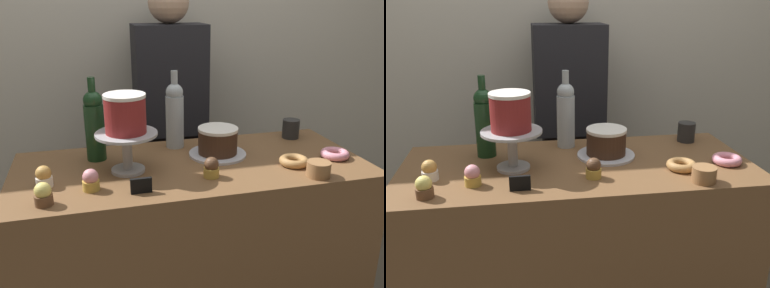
% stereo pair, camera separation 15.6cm
% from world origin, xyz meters
% --- Properties ---
extents(back_wall, '(6.00, 0.05, 2.60)m').
position_xyz_m(back_wall, '(0.00, 0.87, 1.30)').
color(back_wall, beige).
rests_on(back_wall, ground_plane).
extents(display_counter, '(1.34, 0.58, 0.92)m').
position_xyz_m(display_counter, '(0.00, 0.00, 0.46)').
color(display_counter, brown).
rests_on(display_counter, ground_plane).
extents(cake_stand_pedestal, '(0.22, 0.22, 0.15)m').
position_xyz_m(cake_stand_pedestal, '(-0.25, -0.01, 1.02)').
color(cake_stand_pedestal, '#B2B2B7').
rests_on(cake_stand_pedestal, display_counter).
extents(white_layer_cake, '(0.15, 0.15, 0.14)m').
position_xyz_m(white_layer_cake, '(-0.25, -0.01, 1.13)').
color(white_layer_cake, maroon).
rests_on(white_layer_cake, cake_stand_pedestal).
extents(silver_serving_platter, '(0.23, 0.23, 0.01)m').
position_xyz_m(silver_serving_platter, '(0.12, 0.06, 0.92)').
color(silver_serving_platter, silver).
rests_on(silver_serving_platter, display_counter).
extents(chocolate_round_cake, '(0.16, 0.16, 0.11)m').
position_xyz_m(chocolate_round_cake, '(0.12, 0.06, 0.98)').
color(chocolate_round_cake, '#3D2619').
rests_on(chocolate_round_cake, silver_serving_platter).
extents(wine_bottle_green, '(0.08, 0.08, 0.33)m').
position_xyz_m(wine_bottle_green, '(-0.35, 0.14, 1.06)').
color(wine_bottle_green, '#193D1E').
rests_on(wine_bottle_green, display_counter).
extents(wine_bottle_clear, '(0.08, 0.08, 0.33)m').
position_xyz_m(wine_bottle_clear, '(-0.02, 0.21, 1.06)').
color(wine_bottle_clear, '#B2BCC1').
rests_on(wine_bottle_clear, display_counter).
extents(cupcake_strawberry, '(0.06, 0.06, 0.07)m').
position_xyz_m(cupcake_strawberry, '(-0.38, -0.14, 0.95)').
color(cupcake_strawberry, gold).
rests_on(cupcake_strawberry, display_counter).
extents(cupcake_lemon, '(0.06, 0.06, 0.07)m').
position_xyz_m(cupcake_lemon, '(-0.52, -0.21, 0.95)').
color(cupcake_lemon, brown).
rests_on(cupcake_lemon, display_counter).
extents(cupcake_caramel, '(0.06, 0.06, 0.07)m').
position_xyz_m(cupcake_caramel, '(-0.53, -0.07, 0.95)').
color(cupcake_caramel, white).
rests_on(cupcake_caramel, display_counter).
extents(cupcake_chocolate, '(0.06, 0.06, 0.07)m').
position_xyz_m(cupcake_chocolate, '(0.03, -0.14, 0.95)').
color(cupcake_chocolate, gold).
rests_on(cupcake_chocolate, display_counter).
extents(donut_pink, '(0.11, 0.11, 0.03)m').
position_xyz_m(donut_pink, '(0.57, -0.08, 0.93)').
color(donut_pink, pink).
rests_on(donut_pink, display_counter).
extents(donut_maple, '(0.11, 0.11, 0.03)m').
position_xyz_m(donut_maple, '(0.37, -0.11, 0.93)').
color(donut_maple, '#B27F47').
rests_on(donut_maple, display_counter).
extents(cookie_stack, '(0.08, 0.08, 0.05)m').
position_xyz_m(cookie_stack, '(0.40, -0.23, 0.94)').
color(cookie_stack, olive).
rests_on(cookie_stack, display_counter).
extents(price_sign_chalkboard, '(0.07, 0.01, 0.05)m').
position_xyz_m(price_sign_chalkboard, '(-0.22, -0.20, 0.94)').
color(price_sign_chalkboard, black).
rests_on(price_sign_chalkboard, display_counter).
extents(coffee_cup_ceramic, '(0.08, 0.08, 0.08)m').
position_xyz_m(coffee_cup_ceramic, '(0.52, 0.19, 0.96)').
color(coffee_cup_ceramic, '#282828').
rests_on(coffee_cup_ceramic, display_counter).
extents(barista_figure, '(0.36, 0.22, 1.60)m').
position_xyz_m(barista_figure, '(0.05, 0.63, 0.84)').
color(barista_figure, black).
rests_on(barista_figure, ground_plane).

